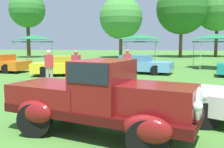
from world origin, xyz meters
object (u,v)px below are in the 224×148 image
Objects in this scene: show_car_skyblue at (138,64)px; canopy_tent_left_field at (33,38)px; show_car_yellow at (64,66)px; canopy_tent_right_field at (215,38)px; feature_pickup_truck at (101,97)px; spectator_near_truck at (127,63)px; spectator_between_cars at (76,66)px; spectator_by_row at (49,66)px; canopy_tent_center_field at (141,38)px; show_car_orange at (0,63)px.

canopy_tent_left_field is at bearing 153.43° from show_car_skyblue.
canopy_tent_right_field is (10.46, 5.41, 1.82)m from show_car_yellow.
show_car_yellow is (-3.99, 9.99, -0.27)m from feature_pickup_truck.
spectator_near_truck is at bearing 89.55° from feature_pickup_truck.
show_car_skyblue is at bearing 59.91° from spectator_between_cars.
canopy_tent_right_field is (10.17, 8.72, 1.51)m from spectator_by_row.
spectator_between_cars is 11.72m from canopy_tent_left_field.
canopy_tent_center_field is 0.93× the size of canopy_tent_right_field.
canopy_tent_left_field is 0.92× the size of canopy_tent_right_field.
show_car_yellow is 2.53× the size of spectator_between_cars.
spectator_between_cars is 1.36m from spectator_by_row.
show_car_orange is 10.81m from canopy_tent_center_field.
canopy_tent_center_field is (4.69, 5.59, 1.82)m from show_car_yellow.
canopy_tent_right_field is (5.89, 3.65, 1.82)m from show_car_skyblue.
canopy_tent_left_field is 0.99× the size of canopy_tent_center_field.
feature_pickup_truck is 7.12m from spectator_between_cars.
canopy_tent_center_field reaches higher than spectator_between_cars.
feature_pickup_truck is 1.65× the size of canopy_tent_center_field.
feature_pickup_truck is 1.07× the size of show_car_yellow.
canopy_tent_center_field is 5.77m from canopy_tent_right_field.
canopy_tent_right_field is at bearing 14.25° from show_car_orange.
spectator_between_cars is 1.00× the size of spectator_by_row.
canopy_tent_center_field reaches higher than show_car_yellow.
spectator_by_row is at bearing 118.98° from feature_pickup_truck.
feature_pickup_truck is 18.67m from canopy_tent_left_field.
canopy_tent_left_field reaches higher than spectator_near_truck.
spectator_by_row is at bearing -116.32° from canopy_tent_center_field.
show_car_yellow is at bearing -53.48° from canopy_tent_left_field.
spectator_by_row is (-1.36, -0.04, 0.00)m from spectator_between_cars.
feature_pickup_truck reaches higher than show_car_yellow.
spectator_between_cars is (6.78, -4.72, 0.31)m from show_car_orange.
feature_pickup_truck is 1.67× the size of canopy_tent_left_field.
show_car_orange is at bearing 162.88° from spectator_near_truck.
canopy_tent_right_field is at bearing 46.70° from spectator_near_truck.
spectator_between_cars is at bearing -56.50° from canopy_tent_left_field.
show_car_skyblue is (0.58, 11.75, -0.27)m from feature_pickup_truck.
show_car_orange is 2.68× the size of spectator_by_row.
show_car_skyblue is at bearing -26.57° from canopy_tent_left_field.
show_car_skyblue is 6.64m from spectator_by_row.
show_car_yellow is 4.90m from show_car_skyblue.
spectator_between_cars is 0.57× the size of canopy_tent_right_field.
feature_pickup_truck is 14.63m from show_car_orange.
show_car_yellow is at bearing 161.27° from spectator_near_truck.
spectator_by_row is (-3.77, -1.93, 0.00)m from spectator_near_truck.
canopy_tent_left_field is at bearing 117.43° from spectator_by_row.
canopy_tent_center_field is at bearing 22.85° from show_car_orange.
show_car_skyblue is (4.57, 1.77, 0.00)m from show_car_yellow.
canopy_tent_left_field is (-6.42, 9.69, 1.51)m from spectator_between_cars.
canopy_tent_left_field is at bearing 138.49° from spectator_near_truck.
feature_pickup_truck is 11.77m from show_car_skyblue.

